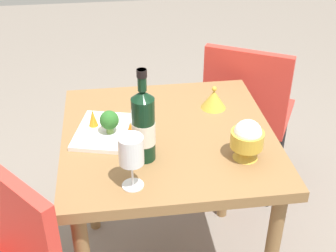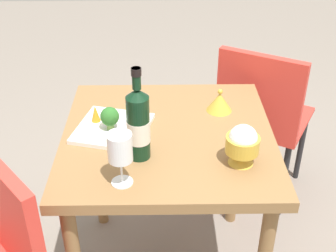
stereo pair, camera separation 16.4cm
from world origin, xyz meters
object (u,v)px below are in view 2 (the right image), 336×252
at_px(chair_near_window, 261,111).
at_px(wine_bottle, 138,124).
at_px(rice_bowl_lid, 220,102).
at_px(wine_glass, 120,149).
at_px(rice_bowl, 242,144).
at_px(carrot_garnish_right, 130,126).
at_px(serving_plate, 113,128).
at_px(broccoli_floret, 110,117).
at_px(carrot_garnish_left, 95,113).

height_order(chair_near_window, wine_bottle, wine_bottle).
bearing_deg(rice_bowl_lid, wine_glass, -128.54).
height_order(chair_near_window, rice_bowl_lid, chair_near_window).
relative_size(rice_bowl, rice_bowl_lid, 1.42).
height_order(wine_bottle, rice_bowl_lid, wine_bottle).
distance_m(rice_bowl_lid, carrot_garnish_right, 0.38).
distance_m(chair_near_window, serving_plate, 0.84).
height_order(wine_bottle, carrot_garnish_right, wine_bottle).
xyz_separation_m(rice_bowl, serving_plate, (-0.44, 0.20, -0.07)).
height_order(wine_bottle, serving_plate, wine_bottle).
bearing_deg(rice_bowl, serving_plate, 155.07).
xyz_separation_m(broccoli_floret, carrot_garnish_right, (0.07, -0.03, -0.02)).
xyz_separation_m(rice_bowl, carrot_garnish_left, (-0.50, 0.24, -0.03)).
height_order(chair_near_window, rice_bowl, rice_bowl).
height_order(wine_glass, rice_bowl_lid, wine_glass).
bearing_deg(wine_glass, chair_near_window, 52.16).
height_order(rice_bowl, carrot_garnish_right, rice_bowl).
xyz_separation_m(wine_glass, rice_bowl_lid, (0.35, 0.44, -0.09)).
xyz_separation_m(chair_near_window, rice_bowl, (-0.22, -0.68, 0.28)).
bearing_deg(rice_bowl_lid, carrot_garnish_left, -168.25).
relative_size(wine_glass, carrot_garnish_right, 3.15).
relative_size(wine_bottle, carrot_garnish_right, 5.71).
bearing_deg(chair_near_window, broccoli_floret, -114.41).
bearing_deg(carrot_garnish_left, rice_bowl_lid, 11.75).
bearing_deg(carrot_garnish_right, rice_bowl_lid, 28.32).
relative_size(rice_bowl_lid, broccoli_floret, 1.17).
distance_m(chair_near_window, wine_bottle, 0.91).
height_order(wine_bottle, rice_bowl, wine_bottle).
relative_size(wine_bottle, wine_glass, 1.81).
height_order(wine_glass, serving_plate, wine_glass).
xyz_separation_m(rice_bowl_lid, serving_plate, (-0.40, -0.14, -0.03)).
bearing_deg(broccoli_floret, serving_plate, 67.26).
bearing_deg(carrot_garnish_right, serving_plate, 145.30).
xyz_separation_m(rice_bowl_lid, carrot_garnish_left, (-0.47, -0.10, 0.01)).
height_order(rice_bowl, broccoli_floret, rice_bowl).
bearing_deg(wine_bottle, chair_near_window, 48.95).
height_order(rice_bowl_lid, broccoli_floret, broccoli_floret).
distance_m(rice_bowl, serving_plate, 0.49).
height_order(rice_bowl, carrot_garnish_left, rice_bowl).
bearing_deg(chair_near_window, wine_bottle, -101.93).
xyz_separation_m(wine_bottle, wine_glass, (-0.05, -0.14, 0.00)).
bearing_deg(serving_plate, wine_glass, -79.75).
bearing_deg(wine_glass, carrot_garnish_right, 87.62).
bearing_deg(rice_bowl_lid, chair_near_window, 53.10).
bearing_deg(carrot_garnish_right, broccoli_floret, 157.13).
height_order(wine_bottle, carrot_garnish_left, wine_bottle).
height_order(chair_near_window, broccoli_floret, chair_near_window).
xyz_separation_m(wine_glass, broccoli_floret, (-0.06, 0.29, -0.06)).
height_order(broccoli_floret, carrot_garnish_left, broccoli_floret).
bearing_deg(serving_plate, carrot_garnish_right, -34.70).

